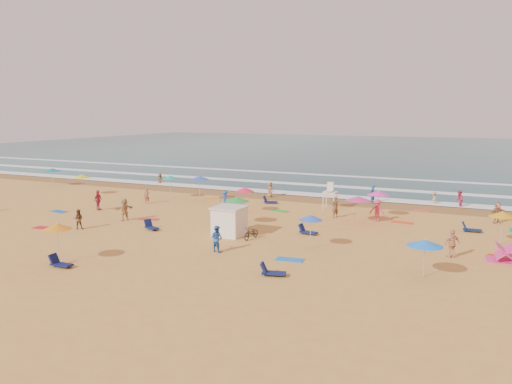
% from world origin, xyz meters
% --- Properties ---
extents(ground, '(220.00, 220.00, 0.00)m').
position_xyz_m(ground, '(0.00, 0.00, 0.00)').
color(ground, gold).
rests_on(ground, ground).
extents(ocean, '(220.00, 140.00, 0.18)m').
position_xyz_m(ocean, '(0.00, 84.00, 0.00)').
color(ocean, '#0C4756').
rests_on(ocean, ground).
extents(wet_sand, '(220.00, 220.00, 0.00)m').
position_xyz_m(wet_sand, '(0.00, 12.50, 0.01)').
color(wet_sand, olive).
rests_on(wet_sand, ground).
extents(surf_foam, '(200.00, 18.70, 0.05)m').
position_xyz_m(surf_foam, '(0.00, 21.32, 0.10)').
color(surf_foam, white).
rests_on(surf_foam, ground).
extents(cabana, '(2.00, 2.00, 2.00)m').
position_xyz_m(cabana, '(1.54, -4.39, 1.00)').
color(cabana, white).
rests_on(cabana, ground).
extents(cabana_roof, '(2.20, 2.20, 0.12)m').
position_xyz_m(cabana_roof, '(1.54, -4.39, 2.06)').
color(cabana_roof, silver).
rests_on(cabana_roof, cabana).
extents(bicycle, '(0.81, 1.75, 0.88)m').
position_xyz_m(bicycle, '(3.44, -4.69, 0.44)').
color(bicycle, black).
rests_on(bicycle, ground).
extents(lifeguard_stand, '(1.20, 1.20, 2.10)m').
position_xyz_m(lifeguard_stand, '(5.22, 8.51, 1.05)').
color(lifeguard_stand, white).
rests_on(lifeguard_stand, ground).
extents(beach_umbrellas, '(56.72, 25.80, 0.80)m').
position_xyz_m(beach_umbrellas, '(0.70, 1.41, 2.12)').
color(beach_umbrellas, gold).
rests_on(beach_umbrellas, ground).
extents(loungers, '(60.13, 24.56, 0.34)m').
position_xyz_m(loungers, '(3.04, -4.73, 0.17)').
color(loungers, '#0E1748').
rests_on(loungers, ground).
extents(towels, '(37.79, 23.94, 0.03)m').
position_xyz_m(towels, '(-0.63, -0.56, 0.01)').
color(towels, red).
rests_on(towels, ground).
extents(beachgoers, '(42.96, 24.73, 2.11)m').
position_xyz_m(beachgoers, '(1.79, 3.66, 0.82)').
color(beachgoers, blue).
rests_on(beachgoers, ground).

